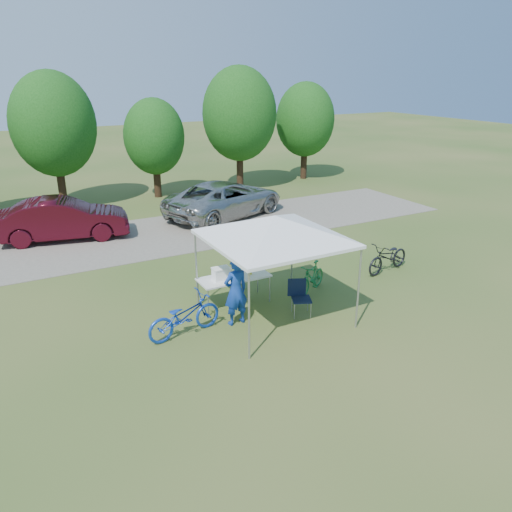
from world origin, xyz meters
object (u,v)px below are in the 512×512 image
Objects in this scene: bike_dark at (388,257)px; cooler at (221,273)px; minivan at (225,199)px; folding_table at (234,278)px; bike_green at (312,277)px; bike_blue at (184,316)px; sedan at (63,219)px; folding_chair at (299,294)px; cyclist at (236,291)px.

cooler is at bearing -103.86° from bike_dark.
folding_table is at bearing 135.63° from minivan.
minivan reaches higher than bike_green.
cooler is 2.76m from bike_green.
cooler reaches higher than bike_dark.
sedan reaches higher than bike_blue.
cooler reaches higher than folding_chair.
cyclist is at bearing 135.61° from minivan.
bike_dark is 0.39× the size of sedan.
folding_chair is at bearing -47.11° from folding_table.
bike_dark reaches higher than folding_table.
folding_table is 8.65m from sedan.
sedan reaches higher than folding_chair.
folding_table is at bearing -0.00° from cooler.
sedan reaches higher than folding_table.
minivan reaches higher than cooler.
minivan reaches higher than bike_blue.
folding_chair is (1.24, -1.33, -0.20)m from folding_table.
bike_blue is at bearing -151.67° from folding_table.
bike_green is 0.26× the size of minivan.
sedan reaches higher than bike_dark.
folding_table is 2.07m from bike_blue.
bike_dark is (7.13, 0.74, -0.02)m from bike_blue.
cyclist reaches higher than bike_dark.
bike_dark reaches higher than bike_green.
sedan is at bearing -0.76° from bike_blue.
folding_chair is 0.53× the size of cyclist.
folding_table is at bearing -71.09° from bike_blue.
bike_blue is (-3.05, 0.36, -0.05)m from folding_chair.
sedan is (-6.68, 0.05, -0.00)m from minivan.
folding_table is 0.35× the size of minivan.
cyclist is (-0.46, -1.04, 0.13)m from folding_table.
cooler is at bearing -126.72° from bike_green.
bike_dark is at bearing 38.59° from folding_chair.
folding_table is 8.72m from minivan.
bike_green is 10.04m from sedan.
cooler reaches higher than bike_green.
cyclist is at bearing -105.29° from bike_green.
sedan is at bearing 109.27° from cooler.
bike_blue is at bearing -159.85° from sedan.
minivan is at bearing 66.35° from folding_table.
folding_table is 2.06× the size of folding_chair.
folding_chair is at bearing -39.65° from cooler.
cooler reaches higher than folding_table.
bike_green is 3.01m from bike_dark.
cyclist is 2.89m from bike_green.
folding_table is at bearing 156.36° from folding_chair.
bike_dark is at bearing 63.20° from bike_green.
sedan reaches higher than bike_green.
bike_green is at bearing -99.16° from bike_dark.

